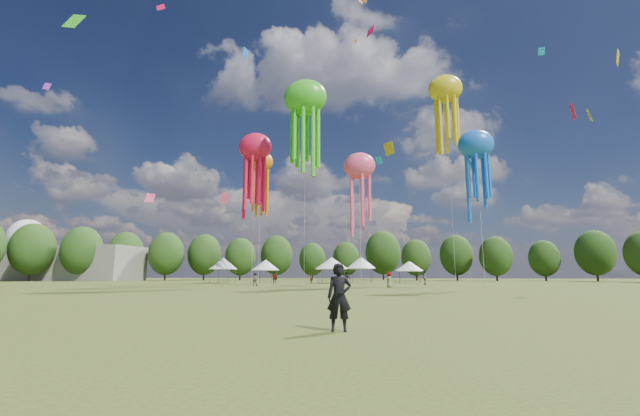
# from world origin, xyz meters

# --- Properties ---
(ground) EXTENTS (300.00, 300.00, 0.00)m
(ground) POSITION_xyz_m (0.00, 0.00, 0.00)
(ground) COLOR #384416
(ground) RESTS_ON ground
(observer_main) EXTENTS (0.66, 0.49, 1.66)m
(observer_main) POSITION_xyz_m (6.79, -2.26, 0.83)
(observer_main) COLOR black
(observer_main) RESTS_ON ground
(spectator_near) EXTENTS (0.79, 0.63, 1.56)m
(spectator_near) POSITION_xyz_m (-9.00, 35.84, 0.78)
(spectator_near) COLOR gray
(spectator_near) RESTS_ON ground
(spectators_far) EXTENTS (23.21, 27.95, 1.92)m
(spectators_far) POSITION_xyz_m (2.57, 47.50, 0.90)
(spectators_far) COLOR gray
(spectators_far) RESTS_ON ground
(festival_tents) EXTENTS (36.30, 10.97, 4.46)m
(festival_tents) POSITION_xyz_m (-4.52, 55.07, 3.17)
(festival_tents) COLOR #47474C
(festival_tents) RESTS_ON ground
(show_kites) EXTENTS (33.59, 24.72, 32.21)m
(show_kites) POSITION_xyz_m (1.92, 39.29, 19.94)
(show_kites) COLOR red
(show_kites) RESTS_ON ground
(small_kites) EXTENTS (78.49, 49.78, 38.46)m
(small_kites) POSITION_xyz_m (1.55, 39.59, 29.95)
(small_kites) COLOR red
(small_kites) RESTS_ON ground
(treeline) EXTENTS (201.57, 95.24, 13.43)m
(treeline) POSITION_xyz_m (-3.87, 62.51, 6.54)
(treeline) COLOR #38281C
(treeline) RESTS_ON ground
(hangar) EXTENTS (40.00, 12.00, 8.00)m
(hangar) POSITION_xyz_m (-72.00, 72.00, 4.00)
(hangar) COLOR gray
(hangar) RESTS_ON ground
(radome) EXTENTS (9.00, 9.00, 16.00)m
(radome) POSITION_xyz_m (-88.00, 78.00, 9.99)
(radome) COLOR white
(radome) RESTS_ON ground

